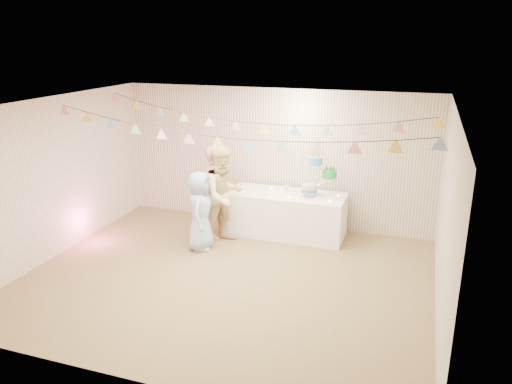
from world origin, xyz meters
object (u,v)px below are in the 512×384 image
(person_adult_b, at_px, (224,195))
(person_child, at_px, (200,211))
(person_adult_a, at_px, (217,192))
(table, at_px, (287,214))
(cake_stand, at_px, (318,178))

(person_adult_b, relative_size, person_child, 1.27)
(person_adult_a, height_order, person_adult_b, person_adult_b)
(table, bearing_deg, person_adult_a, -158.40)
(person_adult_b, bearing_deg, person_child, 176.33)
(person_child, bearing_deg, person_adult_a, -16.35)
(table, bearing_deg, cake_stand, 5.19)
(cake_stand, relative_size, person_adult_b, 0.42)
(person_adult_a, bearing_deg, cake_stand, -71.39)
(person_adult_a, height_order, person_child, person_adult_a)
(table, bearing_deg, person_adult_b, -143.38)
(person_adult_b, bearing_deg, table, -20.58)
(table, distance_m, cake_stand, 0.91)
(table, xyz_separation_m, cake_stand, (0.55, 0.05, 0.72))
(table, xyz_separation_m, person_child, (-1.22, -1.08, 0.29))
(cake_stand, relative_size, person_child, 0.54)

